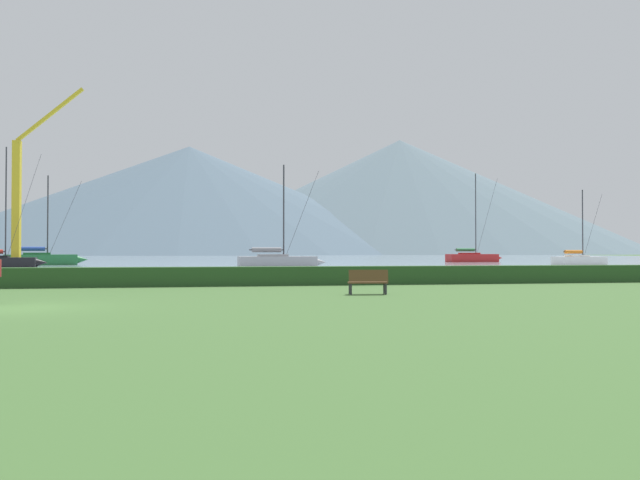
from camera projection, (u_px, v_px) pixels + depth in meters
ground_plane at (16, 309)px, 18.06m from camera, size 1000.00×1000.00×0.00m
harbor_water at (184, 258)px, 152.83m from camera, size 320.00×246.00×0.00m
hedge_line at (87, 277)px, 28.89m from camera, size 80.00×1.20×0.91m
sailboat_slip_0 at (580, 260)px, 72.92m from camera, size 7.70×3.59×8.87m
sailboat_slip_1 at (278, 261)px, 59.77m from camera, size 8.61×2.94×9.98m
sailboat_slip_2 at (0, 261)px, 60.78m from camera, size 7.85×3.22×11.89m
sailboat_slip_3 at (42, 259)px, 74.84m from camera, size 9.47×4.53×10.80m
sailboat_slip_4 at (473, 257)px, 96.17m from camera, size 8.91×2.66×13.69m
park_bench_near_path at (368, 281)px, 23.96m from camera, size 1.55×0.61×0.95m
dock_crane at (20, 208)px, 67.21m from camera, size 7.83×2.00×19.67m
distant_hill_west_ridge at (189, 200)px, 376.77m from camera, size 306.99×306.99×65.05m
distant_hill_central_peak at (400, 197)px, 418.48m from camera, size 310.61×310.61×76.37m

